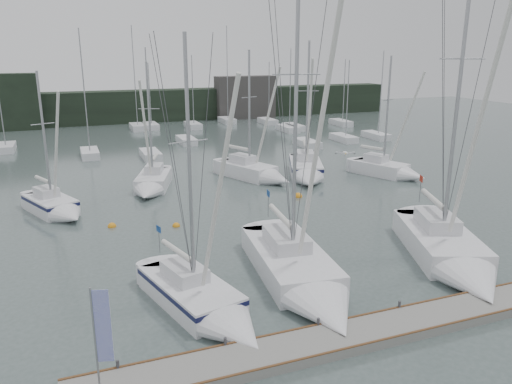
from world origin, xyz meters
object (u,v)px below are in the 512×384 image
at_px(sailboat_mid_b, 151,185).
at_px(sailboat_mid_c, 258,173).
at_px(sailboat_near_center, 305,281).
at_px(sailboat_mid_e, 393,171).
at_px(sailboat_mid_a, 57,208).
at_px(sailboat_near_left, 208,306).
at_px(buoy_a, 176,226).
at_px(sailboat_mid_d, 307,171).
at_px(buoy_c, 112,227).
at_px(buoy_b, 298,197).
at_px(dock_banner, 100,332).
at_px(sailboat_near_right, 453,258).

distance_m(sailboat_mid_b, sailboat_mid_c, 9.60).
xyz_separation_m(sailboat_near_center, sailboat_mid_e, (17.62, 17.44, -0.02)).
bearing_deg(sailboat_mid_b, sailboat_mid_c, 21.30).
bearing_deg(sailboat_mid_a, sailboat_near_left, -94.36).
height_order(sailboat_near_center, buoy_a, sailboat_near_center).
xyz_separation_m(sailboat_mid_a, sailboat_mid_c, (16.81, 4.26, 0.04)).
bearing_deg(sailboat_mid_c, sailboat_mid_e, -39.57).
height_order(sailboat_mid_a, sailboat_mid_e, sailboat_mid_e).
height_order(sailboat_mid_a, sailboat_mid_b, sailboat_mid_b).
bearing_deg(sailboat_mid_a, buoy_a, -59.24).
bearing_deg(sailboat_near_center, sailboat_mid_e, 51.42).
relative_size(sailboat_near_left, sailboat_near_center, 0.74).
height_order(sailboat_mid_d, buoy_c, sailboat_mid_d).
xyz_separation_m(sailboat_mid_b, buoy_a, (0.09, -9.03, -0.55)).
xyz_separation_m(sailboat_mid_a, sailboat_mid_d, (21.12, 3.16, 0.08)).
distance_m(buoy_a, buoy_b, 11.04).
relative_size(sailboat_mid_e, dock_banner, 3.03).
xyz_separation_m(sailboat_near_right, sailboat_mid_e, (9.06, 17.87, -0.07)).
xyz_separation_m(sailboat_mid_c, buoy_a, (-9.51, -9.44, -0.60)).
relative_size(buoy_a, buoy_b, 0.77).
relative_size(sailboat_near_left, sailboat_mid_d, 0.99).
bearing_deg(buoy_a, buoy_b, 17.35).
bearing_deg(sailboat_mid_e, sailboat_mid_b, 148.24).
relative_size(sailboat_near_right, buoy_b, 27.48).
bearing_deg(sailboat_mid_b, sailboat_near_right, -40.39).
relative_size(sailboat_mid_a, sailboat_mid_c, 0.89).
bearing_deg(sailboat_near_right, dock_banner, -145.16).
bearing_deg(sailboat_mid_d, sailboat_near_center, -94.38).
height_order(sailboat_near_center, sailboat_mid_a, sailboat_near_center).
bearing_deg(sailboat_near_center, sailboat_mid_c, 81.39).
xyz_separation_m(sailboat_mid_e, dock_banner, (-27.25, -22.12, 2.09)).
relative_size(sailboat_mid_b, buoy_b, 16.67).
bearing_deg(buoy_b, dock_banner, -130.14).
relative_size(sailboat_mid_c, sailboat_mid_e, 1.04).
xyz_separation_m(sailboat_near_right, sailboat_mid_d, (1.47, 20.22, 0.01)).
distance_m(sailboat_near_left, sailboat_mid_a, 18.23).
distance_m(sailboat_mid_a, buoy_a, 8.98).
distance_m(sailboat_mid_c, buoy_a, 13.41).
bearing_deg(sailboat_mid_e, sailboat_near_right, -140.59).
bearing_deg(buoy_c, sailboat_mid_d, 21.20).
height_order(sailboat_mid_a, sailboat_mid_d, sailboat_mid_d).
xyz_separation_m(sailboat_near_center, sailboat_mid_d, (10.03, 19.79, 0.06)).
bearing_deg(dock_banner, sailboat_mid_a, 109.35).
bearing_deg(sailboat_mid_c, sailboat_mid_d, -37.72).
distance_m(sailboat_mid_a, sailboat_mid_e, 28.72).
height_order(sailboat_mid_b, buoy_b, sailboat_mid_b).
bearing_deg(dock_banner, sailboat_near_right, 28.59).
xyz_separation_m(sailboat_mid_e, buoy_c, (-25.39, -4.56, -0.56)).
bearing_deg(buoy_c, sailboat_near_center, -58.92).
xyz_separation_m(sailboat_near_right, buoy_b, (-1.81, 15.17, -0.64)).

